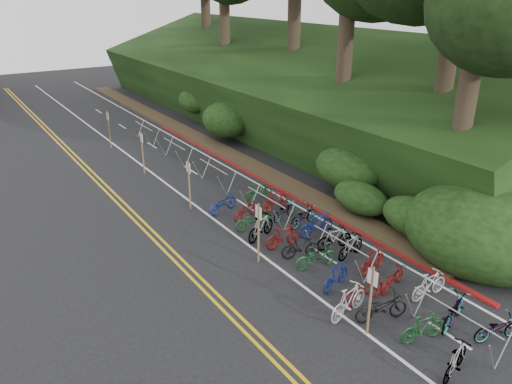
{
  "coord_description": "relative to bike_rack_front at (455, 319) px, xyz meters",
  "views": [
    {
      "loc": [
        -8.86,
        -9.28,
        10.06
      ],
      "look_at": [
        2.75,
        8.46,
        1.3
      ],
      "focal_mm": 35.0,
      "sensor_mm": 36.0,
      "label": 1
    }
  ],
  "objects": [
    {
      "name": "ground",
      "position": [
        -2.91,
        2.21,
        -0.82
      ],
      "size": [
        120.0,
        120.0,
        0.0
      ],
      "primitive_type": "plane",
      "color": "black",
      "rests_on": "ground"
    },
    {
      "name": "road_markings",
      "position": [
        -2.27,
        12.31,
        -0.82
      ],
      "size": [
        7.47,
        80.0,
        0.01
      ],
      "color": "gold",
      "rests_on": "ground"
    },
    {
      "name": "red_curb",
      "position": [
        2.79,
        14.21,
        -0.77
      ],
      "size": [
        0.25,
        28.0,
        0.1
      ],
      "primitive_type": "cube",
      "color": "maroon",
      "rests_on": "ground"
    },
    {
      "name": "embankment",
      "position": [
        10.05,
        21.25,
        1.74
      ],
      "size": [
        14.3,
        48.14,
        9.11
      ],
      "color": "black",
      "rests_on": "ground"
    },
    {
      "name": "bike_rack_front",
      "position": [
        0.0,
        0.0,
        0.0
      ],
      "size": [
        1.11,
        3.09,
        1.11
      ],
      "color": "#A2A4A7",
      "rests_on": "ground"
    },
    {
      "name": "bike_racks_rest",
      "position": [
        0.09,
        15.21,
        0.03
      ],
      "size": [
        1.14,
        23.0,
        1.17
      ],
      "color": "#A2A4A7",
      "rests_on": "ground"
    },
    {
      "name": "signpost_near",
      "position": [
        -1.86,
        1.71,
        0.53
      ],
      "size": [
        0.08,
        0.4,
        2.37
      ],
      "color": "brown",
      "rests_on": "ground"
    },
    {
      "name": "signposts_rest",
      "position": [
        -2.31,
        16.21,
        0.61
      ],
      "size": [
        0.08,
        18.4,
        2.5
      ],
      "color": "brown",
      "rests_on": "ground"
    },
    {
      "name": "bike_front",
      "position": [
        -1.74,
        2.71,
        -0.26
      ],
      "size": [
        0.9,
        1.94,
        1.13
      ],
      "primitive_type": "imported",
      "rotation": [
        0.0,
        0.0,
        1.77
      ],
      "color": "beige",
      "rests_on": "ground"
    },
    {
      "name": "bike_valet",
      "position": [
        0.01,
        5.85,
        -0.34
      ],
      "size": [
        3.43,
        14.9,
        1.09
      ],
      "color": "slate",
      "rests_on": "ground"
    }
  ]
}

